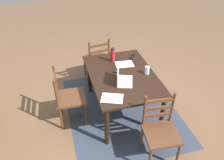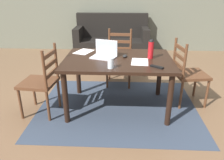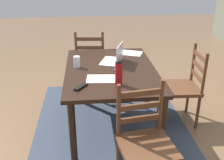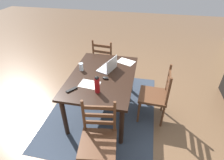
# 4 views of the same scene
# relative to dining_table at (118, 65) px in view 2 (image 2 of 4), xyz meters

# --- Properties ---
(ground_plane) EXTENTS (14.00, 14.00, 0.00)m
(ground_plane) POSITION_rel_dining_table_xyz_m (0.00, 0.00, -0.65)
(ground_plane) COLOR brown
(area_rug) EXTENTS (2.26, 1.82, 0.01)m
(area_rug) POSITION_rel_dining_table_xyz_m (0.00, 0.00, -0.64)
(area_rug) COLOR #333D4C
(area_rug) RESTS_ON ground
(dining_table) EXTENTS (1.45, 1.01, 0.74)m
(dining_table) POSITION_rel_dining_table_xyz_m (0.00, 0.00, 0.00)
(dining_table) COLOR black
(dining_table) RESTS_ON ground
(chair_right_far) EXTENTS (0.50, 0.50, 0.95)m
(chair_right_far) POSITION_rel_dining_table_xyz_m (1.01, 0.20, -0.18)
(chair_right_far) COLOR #56331E
(chair_right_far) RESTS_ON ground
(chair_far_head) EXTENTS (0.46, 0.46, 0.95)m
(chair_far_head) POSITION_rel_dining_table_xyz_m (0.00, 0.88, -0.18)
(chair_far_head) COLOR #56331E
(chair_far_head) RESTS_ON ground
(chair_left_near) EXTENTS (0.48, 0.48, 0.95)m
(chair_left_near) POSITION_rel_dining_table_xyz_m (-1.01, -0.21, -0.18)
(chair_left_near) COLOR #56331E
(chair_left_near) RESTS_ON ground
(couch) EXTENTS (1.80, 0.80, 1.00)m
(couch) POSITION_rel_dining_table_xyz_m (-0.22, 2.72, -0.29)
(couch) COLOR black
(couch) RESTS_ON ground
(laptop) EXTENTS (0.38, 0.32, 0.23)m
(laptop) POSITION_rel_dining_table_xyz_m (-0.19, 0.07, 0.15)
(laptop) COLOR silver
(laptop) RESTS_ON dining_table
(water_bottle) EXTENTS (0.07, 0.07, 0.26)m
(water_bottle) POSITION_rel_dining_table_xyz_m (0.43, 0.04, 0.22)
(water_bottle) COLOR #A81419
(water_bottle) RESTS_ON dining_table
(drinking_glass) EXTENTS (0.07, 0.07, 0.13)m
(drinking_glass) POSITION_rel_dining_table_xyz_m (-0.08, -0.38, 0.15)
(drinking_glass) COLOR silver
(drinking_glass) RESTS_ON dining_table
(computer_mouse) EXTENTS (0.08, 0.11, 0.03)m
(computer_mouse) POSITION_rel_dining_table_xyz_m (0.09, 0.07, 0.11)
(computer_mouse) COLOR black
(computer_mouse) RESTS_ON dining_table
(tv_remote) EXTENTS (0.16, 0.14, 0.02)m
(tv_remote) POSITION_rel_dining_table_xyz_m (0.47, -0.33, 0.10)
(tv_remote) COLOR black
(tv_remote) RESTS_ON dining_table
(paper_stack_left) EXTENTS (0.23, 0.31, 0.00)m
(paper_stack_left) POSITION_rel_dining_table_xyz_m (0.28, -0.12, 0.09)
(paper_stack_left) COLOR white
(paper_stack_left) RESTS_ON dining_table
(paper_stack_right) EXTENTS (0.31, 0.35, 0.00)m
(paper_stack_right) POSITION_rel_dining_table_xyz_m (-0.51, 0.31, 0.09)
(paper_stack_right) COLOR white
(paper_stack_right) RESTS_ON dining_table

